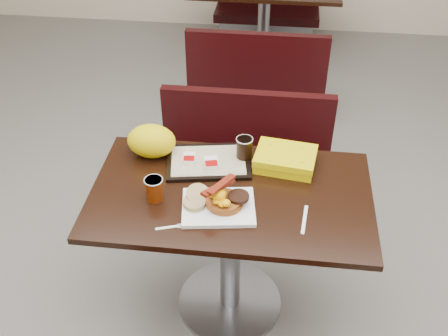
# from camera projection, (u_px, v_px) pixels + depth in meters

# --- Properties ---
(floor) EXTENTS (6.00, 7.00, 0.01)m
(floor) POSITION_uv_depth(u_px,v_px,m) (230.00, 303.00, 2.74)
(floor) COLOR gray
(floor) RESTS_ON ground
(table_near) EXTENTS (1.20, 0.70, 0.75)m
(table_near) POSITION_uv_depth(u_px,v_px,m) (230.00, 253.00, 2.51)
(table_near) COLOR black
(table_near) RESTS_ON floor
(bench_near_n) EXTENTS (1.00, 0.46, 0.72)m
(bench_near_n) POSITION_uv_depth(u_px,v_px,m) (243.00, 165.00, 3.07)
(bench_near_n) COLOR black
(bench_near_n) RESTS_ON floor
(table_far) EXTENTS (1.20, 0.70, 0.75)m
(table_far) POSITION_uv_depth(u_px,v_px,m) (263.00, 28.00, 4.54)
(table_far) COLOR black
(table_far) RESTS_ON floor
(bench_far_s) EXTENTS (1.00, 0.46, 0.72)m
(bench_far_s) POSITION_uv_depth(u_px,v_px,m) (258.00, 68.00, 4.00)
(bench_far_s) COLOR black
(bench_far_s) RESTS_ON floor
(bench_far_n) EXTENTS (1.00, 0.46, 0.72)m
(bench_far_n) POSITION_uv_depth(u_px,v_px,m) (268.00, 0.00, 5.10)
(bench_far_n) COLOR black
(bench_far_n) RESTS_ON floor
(platter) EXTENTS (0.33, 0.27, 0.02)m
(platter) POSITION_uv_depth(u_px,v_px,m) (218.00, 207.00, 2.19)
(platter) COLOR white
(platter) RESTS_ON table_near
(pancake_stack) EXTENTS (0.19, 0.19, 0.03)m
(pancake_stack) POSITION_uv_depth(u_px,v_px,m) (225.00, 201.00, 2.18)
(pancake_stack) COLOR #934018
(pancake_stack) RESTS_ON platter
(sausage_patty) EXTENTS (0.11, 0.11, 0.01)m
(sausage_patty) POSITION_uv_depth(u_px,v_px,m) (239.00, 196.00, 2.17)
(sausage_patty) COLOR black
(sausage_patty) RESTS_ON pancake_stack
(scrambled_eggs) EXTENTS (0.10, 0.09, 0.05)m
(scrambled_eggs) POSITION_uv_depth(u_px,v_px,m) (219.00, 197.00, 2.14)
(scrambled_eggs) COLOR #FFBE05
(scrambled_eggs) RESTS_ON pancake_stack
(bacon_strips) EXTENTS (0.16, 0.18, 0.01)m
(bacon_strips) POSITION_uv_depth(u_px,v_px,m) (218.00, 187.00, 2.14)
(bacon_strips) COLOR #4E1405
(bacon_strips) RESTS_ON scrambled_eggs
(muffin_bottom) EXTENTS (0.09, 0.09, 0.02)m
(muffin_bottom) POSITION_uv_depth(u_px,v_px,m) (194.00, 203.00, 2.18)
(muffin_bottom) COLOR tan
(muffin_bottom) RESTS_ON platter
(muffin_top) EXTENTS (0.12, 0.12, 0.06)m
(muffin_top) POSITION_uv_depth(u_px,v_px,m) (198.00, 194.00, 2.21)
(muffin_top) COLOR tan
(muffin_top) RESTS_ON platter
(coffee_cup_near) EXTENTS (0.10, 0.10, 0.10)m
(coffee_cup_near) POSITION_uv_depth(u_px,v_px,m) (154.00, 189.00, 2.21)
(coffee_cup_near) COLOR #842F04
(coffee_cup_near) RESTS_ON table_near
(fork) EXTENTS (0.12, 0.06, 0.00)m
(fork) POSITION_uv_depth(u_px,v_px,m) (167.00, 228.00, 2.11)
(fork) COLOR white
(fork) RESTS_ON table_near
(knife) EXTENTS (0.03, 0.17, 0.00)m
(knife) POSITION_uv_depth(u_px,v_px,m) (304.00, 219.00, 2.14)
(knife) COLOR white
(knife) RESTS_ON table_near
(condiment_ketchup) EXTENTS (0.04, 0.03, 0.01)m
(condiment_ketchup) POSITION_uv_depth(u_px,v_px,m) (225.00, 196.00, 2.25)
(condiment_ketchup) COLOR #8C0504
(condiment_ketchup) RESTS_ON table_near
(tray) EXTENTS (0.41, 0.32, 0.02)m
(tray) POSITION_uv_depth(u_px,v_px,m) (208.00, 162.00, 2.43)
(tray) COLOR black
(tray) RESTS_ON table_near
(hashbrown_sleeve_left) EXTENTS (0.06, 0.08, 0.02)m
(hashbrown_sleeve_left) POSITION_uv_depth(u_px,v_px,m) (189.00, 158.00, 2.42)
(hashbrown_sleeve_left) COLOR silver
(hashbrown_sleeve_left) RESTS_ON tray
(hashbrown_sleeve_right) EXTENTS (0.08, 0.09, 0.02)m
(hashbrown_sleeve_right) POSITION_uv_depth(u_px,v_px,m) (211.00, 163.00, 2.39)
(hashbrown_sleeve_right) COLOR silver
(hashbrown_sleeve_right) RESTS_ON tray
(coffee_cup_far) EXTENTS (0.09, 0.09, 0.10)m
(coffee_cup_far) POSITION_uv_depth(u_px,v_px,m) (244.00, 148.00, 2.42)
(coffee_cup_far) COLOR black
(coffee_cup_far) RESTS_ON tray
(clamshell) EXTENTS (0.29, 0.24, 0.07)m
(clamshell) POSITION_uv_depth(u_px,v_px,m) (285.00, 159.00, 2.40)
(clamshell) COLOR #D1BC03
(clamshell) RESTS_ON table_near
(paper_bag) EXTENTS (0.23, 0.17, 0.15)m
(paper_bag) POSITION_uv_depth(u_px,v_px,m) (152.00, 141.00, 2.44)
(paper_bag) COLOR #E0C607
(paper_bag) RESTS_ON table_near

